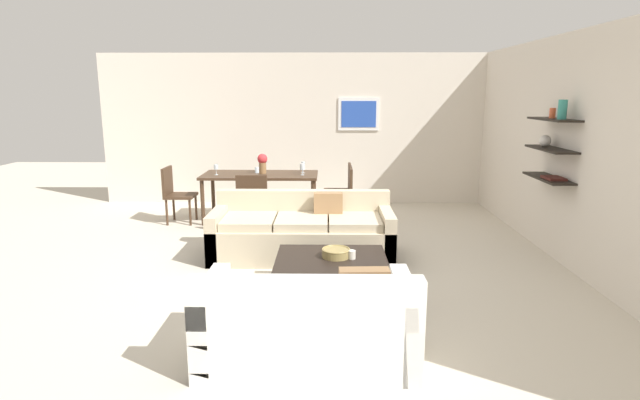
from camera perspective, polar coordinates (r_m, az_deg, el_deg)
ground_plane at (r=6.07m, az=-1.10°, el=-7.33°), size 18.00×18.00×0.00m
back_wall_unit at (r=9.28m, az=1.51°, el=7.93°), size 8.40×0.09×2.70m
right_wall_shelf_unit at (r=6.95m, az=24.95°, el=5.45°), size 0.34×8.20×2.70m
sofa_beige at (r=6.31m, az=-1.97°, el=-3.81°), size 2.22×0.90×0.78m
loveseat_white at (r=3.97m, az=-1.30°, el=-13.64°), size 1.62×0.90×0.78m
coffee_table at (r=5.15m, az=1.27°, el=-8.69°), size 1.11×0.99×0.38m
decorative_bowl at (r=5.14m, az=1.81°, el=-5.92°), size 0.29×0.29×0.09m
candle_jar at (r=5.10m, az=3.58°, el=-6.15°), size 0.08×0.08×0.09m
dining_table at (r=8.09m, az=-6.74°, el=2.43°), size 1.81×0.84×0.75m
dining_chair_right_far at (r=8.24m, az=2.56°, el=1.46°), size 0.44×0.44×0.88m
dining_chair_foot at (r=7.32m, az=-7.54°, el=0.02°), size 0.44×0.44×0.88m
dining_chair_left_near at (r=8.22m, az=-16.00°, el=0.97°), size 0.44×0.44×0.88m
dining_chair_right_near at (r=7.87m, az=2.64°, el=0.96°), size 0.44×0.44×0.88m
wine_glass_right_near at (r=7.90m, az=-2.00°, el=3.73°), size 0.08×0.08×0.18m
wine_glass_right_far at (r=8.10m, az=-1.93°, el=3.95°), size 0.06×0.06×0.18m
wine_glass_left_near at (r=8.08m, az=-11.62°, el=3.61°), size 0.07×0.07×0.16m
wine_glass_foot at (r=7.71m, az=-7.12°, el=3.32°), size 0.06×0.06×0.16m
centerpiece_vase at (r=8.10m, az=-6.49°, el=4.27°), size 0.16×0.16×0.31m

